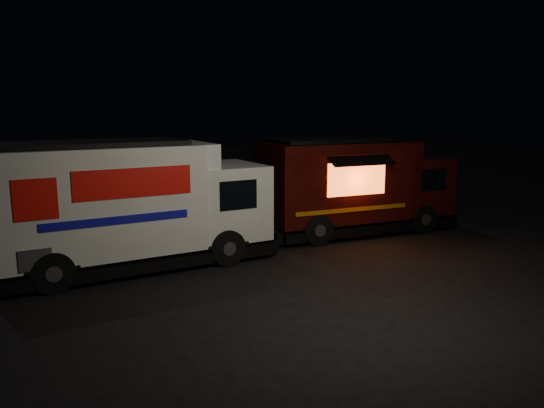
{
  "coord_description": "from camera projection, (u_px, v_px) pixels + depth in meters",
  "views": [
    {
      "loc": [
        -6.76,
        -11.55,
        4.33
      ],
      "look_at": [
        0.03,
        2.0,
        1.5
      ],
      "focal_mm": 35.0,
      "sensor_mm": 36.0,
      "label": 1
    }
  ],
  "objects": [
    {
      "name": "white_truck",
      "position": [
        135.0,
        204.0,
        14.2
      ],
      "size": [
        7.7,
        2.97,
        3.43
      ],
      "primitive_type": null,
      "rotation": [
        0.0,
        0.0,
        0.05
      ],
      "color": "white",
      "rests_on": "ground"
    },
    {
      "name": "red_truck",
      "position": [
        357.0,
        185.0,
        18.21
      ],
      "size": [
        7.12,
        2.97,
        3.25
      ],
      "primitive_type": null,
      "rotation": [
        0.0,
        0.0,
        -0.06
      ],
      "color": "black",
      "rests_on": "ground"
    },
    {
      "name": "ground",
      "position": [
        305.0,
        272.0,
        13.92
      ],
      "size": [
        80.0,
        80.0,
        0.0
      ],
      "primitive_type": "plane",
      "color": "black",
      "rests_on": "ground"
    }
  ]
}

